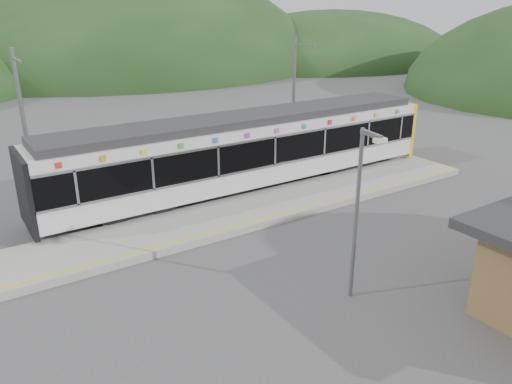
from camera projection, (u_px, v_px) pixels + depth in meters
ground at (282, 246)px, 18.84m from camera, size 120.00×120.00×0.00m
hills at (318, 179)px, 26.16m from camera, size 146.00×149.00×26.00m
platform at (237, 214)px, 21.37m from camera, size 26.00×3.20×0.30m
yellow_line at (253, 221)px, 20.30m from camera, size 26.00×0.10×0.01m
train at (249, 149)px, 24.02m from camera, size 20.44×3.01×3.74m
catenary_mast_west at (25, 131)px, 20.66m from camera, size 0.18×1.80×7.00m
catenary_mast_east at (294, 99)px, 27.86m from camera, size 0.18×1.80×7.00m
lamp_post at (360, 201)px, 14.45m from camera, size 0.38×0.99×5.37m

